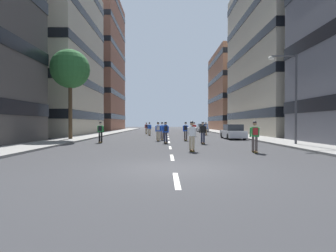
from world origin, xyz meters
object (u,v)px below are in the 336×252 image
parked_car_near (202,128)px  skater_13 (206,128)px  skater_10 (203,132)px  skater_1 (192,135)px  skater_12 (194,128)px  skater_8 (158,130)px  skater_2 (100,131)px  skater_4 (166,131)px  skater_9 (166,128)px  skater_5 (162,130)px  skater_3 (146,127)px  skater_6 (186,130)px  skater_7 (193,127)px  skater_11 (255,135)px  streetlamp_right (291,89)px  parked_car_mid (233,132)px  skater_0 (149,128)px  street_tree_near (70,69)px

parked_car_near → skater_13: skater_13 is taller
skater_10 → parked_car_near: bearing=81.9°
skater_1 → skater_12: bearing=83.2°
skater_8 → skater_13: bearing=61.4°
parked_car_near → skater_2: 30.12m
skater_1 → skater_10: size_ratio=1.00×
skater_4 → skater_8: (-0.69, 2.71, 0.00)m
skater_9 → skater_12: same height
parked_car_near → skater_5: (-7.37, -23.81, 0.29)m
skater_3 → skater_12: 10.31m
skater_4 → skater_6: 3.71m
skater_7 → skater_9: 10.53m
skater_11 → skater_7: bearing=90.4°
streetlamp_right → skater_1: 9.04m
streetlamp_right → skater_7: (-4.37, 27.01, -3.12)m
streetlamp_right → skater_8: streetlamp_right is taller
parked_car_mid → skater_11: bearing=-99.2°
skater_7 → skater_10: 25.34m
skater_3 → streetlamp_right: bearing=-60.5°
skater_2 → skater_4: (5.47, -0.55, 0.00)m
streetlamp_right → skater_8: (-9.84, 5.12, -3.12)m
skater_3 → skater_12: (6.55, -7.96, -0.03)m
skater_5 → skater_13: size_ratio=1.00×
skater_2 → skater_7: 26.15m
skater_6 → skater_11: same height
skater_5 → parked_car_mid: bearing=12.2°
skater_5 → skater_7: (5.13, 20.46, 0.03)m
skater_5 → skater_10: same height
skater_0 → skater_3: (-0.79, 5.23, 0.03)m
streetlamp_right → skater_6: (-7.26, 5.61, -3.12)m
skater_2 → skater_12: bearing=49.2°
skater_0 → skater_5: 9.82m
skater_1 → skater_9: bearing=94.1°
parked_car_near → skater_8: size_ratio=2.47×
skater_2 → skater_11: 12.79m
parked_car_near → skater_12: 17.25m
skater_9 → skater_10: size_ratio=1.00×
parked_car_near → parked_car_mid: size_ratio=1.00×
skater_7 → parked_car_mid: bearing=-83.2°
streetlamp_right → skater_10: streetlamp_right is taller
skater_3 → skater_8: bearing=-82.1°
skater_0 → skater_1: (3.71, -19.90, 0.00)m
parked_car_near → skater_7: 4.04m
skater_13 → skater_4: bearing=-111.4°
skater_10 → skater_0: bearing=109.5°
skater_2 → skater_6: same height
skater_8 → skater_11: size_ratio=1.00×
parked_car_near → skater_13: (-1.52, -13.87, 0.32)m
skater_11 → skater_9: bearing=102.7°
street_tree_near → skater_6: size_ratio=4.85×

